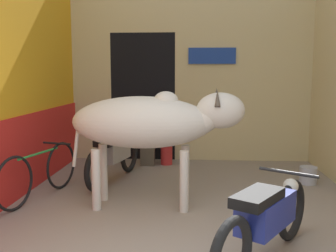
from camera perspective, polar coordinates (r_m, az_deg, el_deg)
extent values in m
cube|color=orange|center=(5.56, -22.46, 10.07)|extent=(0.18, 4.90, 3.90)
cube|color=red|center=(5.62, -20.80, -4.28)|extent=(0.03, 4.90, 1.09)
cube|color=#D1BC84|center=(7.80, -10.76, 4.22)|extent=(0.74, 0.18, 2.41)
cube|color=#D1BC84|center=(7.59, 10.64, 4.12)|extent=(2.52, 0.18, 2.41)
cube|color=black|center=(7.96, -3.23, 4.41)|extent=(1.22, 0.90, 2.41)
cube|color=navy|center=(7.43, 6.41, 10.09)|extent=(0.87, 0.03, 0.30)
ellipsoid|color=beige|center=(4.84, -3.88, 0.54)|extent=(1.73, 0.68, 0.64)
ellipsoid|color=beige|center=(4.78, -0.31, 3.65)|extent=(0.31, 0.27, 0.24)
cylinder|color=beige|center=(4.79, 5.59, 1.06)|extent=(0.42, 0.31, 0.42)
ellipsoid|color=beige|center=(4.78, 7.61, 2.24)|extent=(0.59, 0.37, 0.44)
cylinder|color=beige|center=(5.05, -13.13, -2.05)|extent=(0.14, 0.04, 0.68)
cylinder|color=beige|center=(5.11, 2.49, -6.92)|extent=(0.11, 0.11, 0.75)
cylinder|color=beige|center=(4.75, 2.36, -8.06)|extent=(0.11, 0.11, 0.75)
cylinder|color=beige|center=(5.25, -9.37, -6.62)|extent=(0.11, 0.11, 0.75)
cylinder|color=beige|center=(4.90, -10.39, -7.68)|extent=(0.11, 0.11, 0.75)
cone|color=#473D33|center=(4.92, 7.01, 4.32)|extent=(0.07, 0.16, 0.23)
cone|color=#473D33|center=(4.62, 7.19, 4.09)|extent=(0.07, 0.16, 0.23)
torus|color=black|center=(4.20, 17.47, -11.54)|extent=(0.40, 0.56, 0.62)
cube|color=navy|center=(3.60, 14.08, -12.01)|extent=(0.61, 0.73, 0.28)
cube|color=black|center=(3.37, 12.89, -10.07)|extent=(0.52, 0.60, 0.09)
cylinder|color=black|center=(3.96, 17.03, -6.47)|extent=(0.50, 0.35, 0.03)
sphere|color=silver|center=(4.08, 17.38, -8.31)|extent=(0.15, 0.15, 0.15)
torus|color=black|center=(5.65, -10.38, -6.33)|extent=(0.22, 0.62, 0.62)
torus|color=black|center=(6.68, -5.66, -4.05)|extent=(0.22, 0.62, 0.62)
cube|color=#9E9993|center=(6.12, -7.85, -3.63)|extent=(0.42, 0.69, 0.28)
cube|color=black|center=(5.93, -8.61, -2.24)|extent=(0.37, 0.56, 0.09)
cylinder|color=black|center=(6.49, -6.16, -0.70)|extent=(0.57, 0.17, 0.03)
sphere|color=silver|center=(6.59, -5.85, -1.92)|extent=(0.15, 0.15, 0.15)
torus|color=black|center=(5.15, -21.44, -7.76)|extent=(0.21, 0.67, 0.68)
torus|color=black|center=(5.91, -15.24, -5.53)|extent=(0.21, 0.67, 0.68)
cylinder|color=green|center=(5.46, -18.24, -3.80)|extent=(0.24, 0.79, 0.03)
cylinder|color=black|center=(5.77, -15.85, -2.44)|extent=(0.43, 0.14, 0.03)
cube|color=brown|center=(7.11, -2.97, -4.14)|extent=(0.25, 0.14, 0.41)
cube|color=brown|center=(7.15, -2.90, -2.00)|extent=(0.25, 0.32, 0.11)
cube|color=maroon|center=(7.18, -2.84, 0.11)|extent=(0.36, 0.20, 0.51)
sphere|color=tan|center=(7.14, -2.86, 2.95)|extent=(0.20, 0.20, 0.20)
cylinder|color=red|center=(7.19, -0.21, -4.13)|extent=(0.21, 0.21, 0.37)
cylinder|color=red|center=(7.16, -0.21, -2.53)|extent=(0.30, 0.30, 0.04)
cylinder|color=#A8A8B2|center=(6.35, 19.66, -6.74)|extent=(0.26, 0.26, 0.26)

